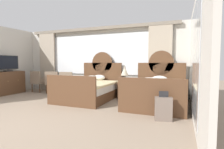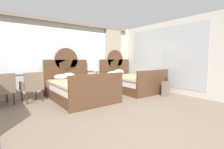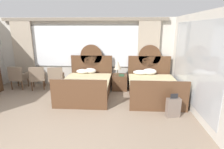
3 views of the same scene
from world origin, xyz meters
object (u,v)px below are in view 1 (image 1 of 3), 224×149
Objects in this scene: nightstand_between_beds at (127,90)px; tv_flatscreen at (8,63)px; book_on_nightstand at (128,82)px; armchair_by_window_centre at (53,81)px; armchair_by_window_right at (38,80)px; suitcase_on_floor at (163,109)px; armchair_by_window_left at (68,82)px; bed_near_window at (90,89)px; table_lamp_on_nightstand at (125,71)px; dresser_minibar at (4,83)px; bed_near_mirror at (157,93)px.

tv_flatscreen reaches higher than nightstand_between_beds.
book_on_nightstand is 0.29× the size of armchair_by_window_centre.
book_on_nightstand is 4.81m from tv_flatscreen.
armchair_by_window_right is 1.38× the size of suitcase_on_floor.
suitcase_on_floor is (3.86, -1.93, -0.24)m from armchair_by_window_left.
armchair_by_window_left is (2.20, 0.85, -0.73)m from tv_flatscreen.
bed_near_window is at bearing -154.85° from book_on_nightstand.
table_lamp_on_nightstand is (-0.08, -0.02, 0.67)m from nightstand_between_beds.
bed_near_window is 4.04× the size of table_lamp_on_nightstand.
nightstand_between_beds is 0.89× the size of suitcase_on_floor.
dresser_minibar is 1.82× the size of armchair_by_window_right.
book_on_nightstand is at bearing 1.00° from armchair_by_window_right.
book_on_nightstand is at bearing 124.84° from suitcase_on_floor.
table_lamp_on_nightstand is at bearing 32.05° from bed_near_window.
suitcase_on_floor is (2.60, -1.43, -0.08)m from bed_near_window.
bed_near_window is 2.27m from bed_near_mirror.
suitcase_on_floor is at bearing -77.10° from bed_near_mirror.
suitcase_on_floor is at bearing -53.60° from table_lamp_on_nightstand.
bed_near_mirror is at bearing -7.93° from armchair_by_window_left.
armchair_by_window_centre is (-3.06, -0.16, -0.46)m from table_lamp_on_nightstand.
bed_near_mirror is 3.43× the size of suitcase_on_floor.
dresser_minibar is 6.16m from suitcase_on_floor.
bed_near_window reaches higher than table_lamp_on_nightstand.
armchair_by_window_left is 0.73m from armchair_by_window_centre.
nightstand_between_beds is at bearing 12.59° from tv_flatscreen.
dresser_minibar is at bearing -166.74° from book_on_nightstand.
nightstand_between_beds is at bearing 2.64° from armchair_by_window_right.
armchair_by_window_centre and armchair_by_window_right have the same top height.
bed_near_mirror is 3.87× the size of nightstand_between_beds.
armchair_by_window_right is at bearing 160.28° from suitcase_on_floor.
table_lamp_on_nightstand is 0.34× the size of dresser_minibar.
armchair_by_window_right is at bearing -179.70° from armchair_by_window_centre.
bed_near_window reaches higher than book_on_nightstand.
armchair_by_window_centre is at bearing -177.01° from table_lamp_on_nightstand.
bed_near_window reaches higher than armchair_by_window_left.
book_on_nightstand is 0.29× the size of armchair_by_window_right.
bed_near_window is at bearing -179.85° from bed_near_mirror.
table_lamp_on_nightstand is 3.86m from armchair_by_window_right.
book_on_nightstand is 4.84m from dresser_minibar.
armchair_by_window_left is at bearing 153.52° from suitcase_on_floor.
tv_flatscreen is at bearing -168.88° from book_on_nightstand.
armchair_by_window_right is at bearing 169.84° from bed_near_window.
tv_flatscreen is (0.03, 0.19, 0.78)m from dresser_minibar.
book_on_nightstand is 3.98m from armchair_by_window_right.
tv_flatscreen is (-4.61, -1.03, 0.95)m from nightstand_between_beds.
dresser_minibar is at bearing -154.98° from armchair_by_window_left.
bed_near_window is 1.37m from armchair_by_window_left.
dresser_minibar is 2.51× the size of suitcase_on_floor.
book_on_nightstand is 2.45m from suitcase_on_floor.
dresser_minibar is 1.82× the size of armchair_by_window_left.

